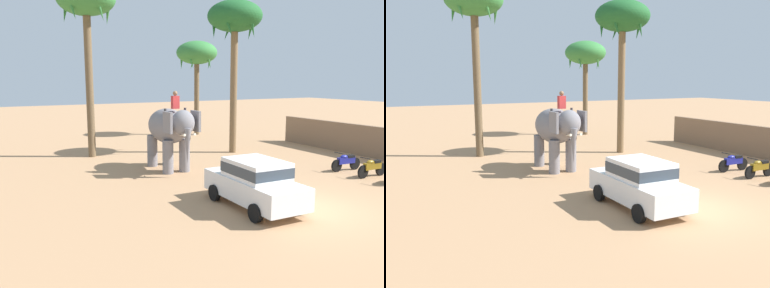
% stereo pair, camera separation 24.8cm
% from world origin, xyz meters
% --- Properties ---
extents(ground_plane, '(120.00, 120.00, 0.00)m').
position_xyz_m(ground_plane, '(0.00, 0.00, 0.00)').
color(ground_plane, tan).
extents(car_sedan_foreground, '(1.97, 4.15, 1.70)m').
position_xyz_m(car_sedan_foreground, '(-1.42, 1.04, 0.93)').
color(car_sedan_foreground, white).
rests_on(car_sedan_foreground, ground).
extents(elephant_with_mahout, '(1.61, 3.86, 3.88)m').
position_xyz_m(elephant_with_mahout, '(-1.46, 7.73, 1.99)').
color(elephant_with_mahout, slate).
rests_on(elephant_with_mahout, ground).
extents(motorcycle_far_in_row, '(1.80, 0.55, 0.94)m').
position_xyz_m(motorcycle_far_in_row, '(5.99, 1.95, 0.46)').
color(motorcycle_far_in_row, black).
rests_on(motorcycle_far_in_row, ground).
extents(motorcycle_end_of_row, '(1.80, 0.55, 0.94)m').
position_xyz_m(motorcycle_end_of_row, '(5.96, 3.39, 0.46)').
color(motorcycle_end_of_row, black).
rests_on(motorcycle_end_of_row, ground).
extents(palm_tree_behind_elephant, '(3.20, 3.20, 7.35)m').
position_xyz_m(palm_tree_behind_elephant, '(5.86, 18.07, 6.26)').
color(palm_tree_behind_elephant, brown).
rests_on(palm_tree_behind_elephant, ground).
extents(palm_tree_near_hut, '(3.20, 3.20, 8.93)m').
position_xyz_m(palm_tree_near_hut, '(3.93, 10.15, 7.74)').
color(palm_tree_near_hut, brown).
rests_on(palm_tree_near_hut, ground).
extents(palm_tree_left_of_road, '(3.20, 3.20, 9.63)m').
position_xyz_m(palm_tree_left_of_road, '(-3.95, 12.91, 8.38)').
color(palm_tree_left_of_road, brown).
rests_on(palm_tree_left_of_road, ground).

